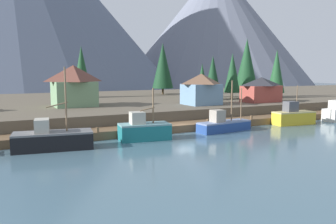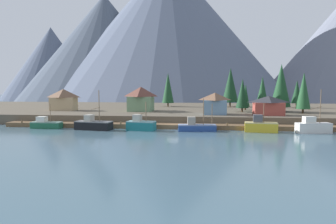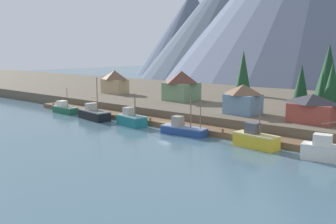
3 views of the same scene
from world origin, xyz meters
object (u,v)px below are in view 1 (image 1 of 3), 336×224
at_px(fishing_boat_blue, 223,125).
at_px(conifer_back_left, 82,69).
at_px(fishing_boat_black, 52,139).
at_px(conifer_near_right, 276,71).
at_px(fishing_boat_yellow, 293,117).
at_px(fishing_boat_teal, 144,130).
at_px(house_red, 261,89).
at_px(conifer_near_left, 234,74).
at_px(conifer_mid_left, 202,78).
at_px(conifer_far_left, 213,75).
at_px(conifer_back_right, 163,66).
at_px(house_green, 74,85).
at_px(conifer_mid_right, 247,65).
at_px(house_blue, 201,89).
at_px(conifer_centre, 232,73).

height_order(fishing_boat_blue, conifer_back_left, conifer_back_left).
xyz_separation_m(fishing_boat_black, conifer_near_right, (50.45, 18.42, 7.31)).
bearing_deg(fishing_boat_yellow, fishing_boat_teal, -173.22).
bearing_deg(house_red, conifer_near_left, 61.66).
bearing_deg(conifer_mid_left, conifer_far_left, -104.55).
bearing_deg(conifer_near_right, conifer_far_left, 171.16).
distance_m(fishing_boat_blue, conifer_mid_left, 30.74).
relative_size(fishing_boat_black, conifer_mid_left, 1.14).
bearing_deg(conifer_mid_left, conifer_back_right, 103.56).
height_order(fishing_boat_blue, house_green, house_green).
bearing_deg(house_green, conifer_back_left, 73.06).
bearing_deg(conifer_near_left, fishing_boat_yellow, -115.53).
distance_m(fishing_boat_black, conifer_back_left, 42.17).
height_order(fishing_boat_blue, conifer_mid_right, conifer_mid_right).
relative_size(fishing_boat_black, fishing_boat_teal, 1.36).
relative_size(conifer_mid_right, conifer_back_right, 1.01).
xyz_separation_m(fishing_boat_blue, conifer_near_left, (31.68, 37.90, 6.77)).
xyz_separation_m(conifer_mid_left, conifer_back_right, (-3.26, 13.51, 3.01)).
distance_m(conifer_mid_left, conifer_far_left, 6.85).
bearing_deg(conifer_mid_right, conifer_back_right, 124.32).
bearing_deg(fishing_boat_black, fishing_boat_teal, 10.63).
xyz_separation_m(house_blue, conifer_back_left, (-14.87, 26.43, 3.63)).
bearing_deg(conifer_back_right, fishing_boat_yellow, -85.82).
relative_size(conifer_near_right, conifer_mid_right, 0.81).
xyz_separation_m(fishing_boat_yellow, house_red, (3.92, 11.61, 3.68)).
height_order(house_green, conifer_mid_left, conifer_mid_left).
distance_m(conifer_mid_right, conifer_back_left, 37.28).
xyz_separation_m(conifer_back_right, conifer_far_left, (1.55, -20.10, -2.22)).
relative_size(house_blue, conifer_back_right, 0.45).
distance_m(house_red, conifer_back_left, 39.31).
bearing_deg(house_red, conifer_near_right, 31.70).
bearing_deg(fishing_boat_black, conifer_far_left, 39.78).
bearing_deg(house_blue, house_green, 159.56).
distance_m(fishing_boat_black, conifer_mid_left, 46.21).
xyz_separation_m(fishing_boat_blue, house_green, (-16.20, 20.17, 5.08)).
relative_size(fishing_boat_blue, house_blue, 1.40).
xyz_separation_m(conifer_near_left, conifer_mid_right, (-8.79, -15.56, 2.08)).
height_order(fishing_boat_teal, house_red, house_red).
bearing_deg(fishing_boat_black, conifer_near_left, 44.30).
height_order(house_red, conifer_mid_right, conifer_mid_right).
relative_size(fishing_boat_yellow, conifer_far_left, 0.75).
distance_m(fishing_boat_blue, conifer_centre, 28.03).
xyz_separation_m(fishing_boat_teal, conifer_far_left, (24.36, 20.53, 6.43)).
height_order(fishing_boat_yellow, house_blue, house_blue).
bearing_deg(fishing_boat_black, fishing_boat_blue, 10.62).
bearing_deg(conifer_mid_left, conifer_near_left, 31.98).
xyz_separation_m(fishing_boat_yellow, conifer_mid_left, (0.31, 26.81, 5.58)).
bearing_deg(house_red, fishing_boat_black, -163.18).
height_order(conifer_mid_right, conifer_centre, conifer_mid_right).
distance_m(fishing_boat_black, conifer_mid_right, 51.94).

